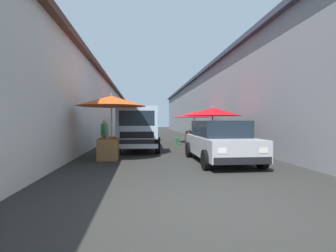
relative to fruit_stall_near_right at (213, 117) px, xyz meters
name	(u,v)px	position (x,y,z in m)	size (l,w,h in m)	color
ground	(159,142)	(6.15, 2.08, -1.62)	(90.00, 90.00, 0.00)	#282826
building_left_whitewash	(61,110)	(8.40, 9.32, 0.68)	(49.80, 7.50, 4.59)	beige
building_right_concrete	(246,105)	(8.40, -5.17, 1.13)	(49.80, 7.50, 5.49)	gray
fruit_stall_near_right	(213,117)	(0.00, 0.00, 0.00)	(2.67, 2.67, 2.13)	#9E9EA3
fruit_stall_far_left	(111,109)	(-1.76, 4.43, 0.24)	(2.56, 2.56, 2.45)	#9E9EA3
fruit_stall_far_right	(194,117)	(4.86, -0.13, 0.05)	(2.82, 2.82, 2.14)	#9E9EA3
fruit_stall_near_left	(135,115)	(7.19, 3.73, 0.23)	(2.85, 2.85, 2.37)	#9E9EA3
hatchback_car	(220,141)	(-2.76, 0.56, -0.89)	(3.91, 1.92, 1.45)	#ADAFB5
delivery_truck	(139,130)	(0.58, 3.43, -0.58)	(4.98, 2.12, 2.08)	black
vendor_by_crates	(104,133)	(1.08, 5.07, -0.76)	(0.60, 0.31, 1.51)	#665B4C
plastic_stool	(177,140)	(3.63, 1.17, -1.30)	(0.30, 0.30, 0.43)	#1E8C3F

